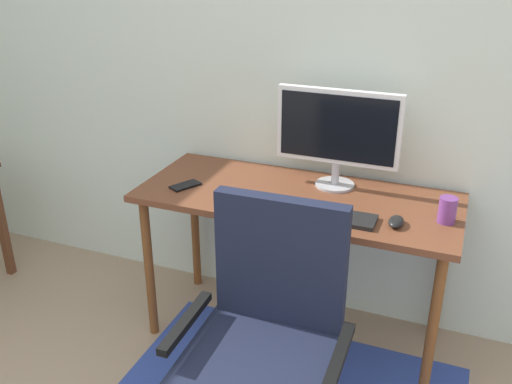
{
  "coord_description": "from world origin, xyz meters",
  "views": [
    {
      "loc": [
        0.81,
        -0.38,
        1.81
      ],
      "look_at": [
        0.03,
        1.58,
        0.87
      ],
      "focal_mm": 39.55,
      "sensor_mm": 36.0,
      "label": 1
    }
  ],
  "objects_px": {
    "keyboard": "(324,215)",
    "desk": "(297,212)",
    "coffee_cup": "(447,210)",
    "cell_phone": "(185,186)",
    "monitor": "(338,131)",
    "office_chair": "(265,358)",
    "computer_mouse": "(396,222)"
  },
  "relations": [
    {
      "from": "office_chair",
      "to": "keyboard",
      "type": "bearing_deg",
      "value": 82.52
    },
    {
      "from": "monitor",
      "to": "keyboard",
      "type": "xyz_separation_m",
      "value": [
        0.04,
        -0.33,
        -0.26
      ]
    },
    {
      "from": "keyboard",
      "to": "desk",
      "type": "bearing_deg",
      "value": 134.71
    },
    {
      "from": "coffee_cup",
      "to": "office_chair",
      "type": "xyz_separation_m",
      "value": [
        -0.53,
        -0.66,
        -0.39
      ]
    },
    {
      "from": "computer_mouse",
      "to": "coffee_cup",
      "type": "relative_size",
      "value": 0.97
    },
    {
      "from": "monitor",
      "to": "desk",
      "type": "bearing_deg",
      "value": -129.5
    },
    {
      "from": "desk",
      "to": "keyboard",
      "type": "xyz_separation_m",
      "value": [
        0.17,
        -0.17,
        0.09
      ]
    },
    {
      "from": "desk",
      "to": "monitor",
      "type": "xyz_separation_m",
      "value": [
        0.13,
        0.16,
        0.35
      ]
    },
    {
      "from": "keyboard",
      "to": "office_chair",
      "type": "relative_size",
      "value": 0.43
    },
    {
      "from": "desk",
      "to": "monitor",
      "type": "bearing_deg",
      "value": 50.5
    },
    {
      "from": "office_chair",
      "to": "cell_phone",
      "type": "bearing_deg",
      "value": 134.96
    },
    {
      "from": "keyboard",
      "to": "office_chair",
      "type": "bearing_deg",
      "value": -96.07
    },
    {
      "from": "computer_mouse",
      "to": "coffee_cup",
      "type": "xyz_separation_m",
      "value": [
        0.18,
        0.1,
        0.04
      ]
    },
    {
      "from": "coffee_cup",
      "to": "keyboard",
      "type": "bearing_deg",
      "value": -164.2
    },
    {
      "from": "monitor",
      "to": "keyboard",
      "type": "distance_m",
      "value": 0.42
    },
    {
      "from": "coffee_cup",
      "to": "monitor",
      "type": "bearing_deg",
      "value": 159.14
    },
    {
      "from": "computer_mouse",
      "to": "office_chair",
      "type": "distance_m",
      "value": 0.74
    },
    {
      "from": "desk",
      "to": "monitor",
      "type": "relative_size",
      "value": 2.56
    },
    {
      "from": "desk",
      "to": "coffee_cup",
      "type": "height_order",
      "value": "coffee_cup"
    },
    {
      "from": "coffee_cup",
      "to": "cell_phone",
      "type": "height_order",
      "value": "coffee_cup"
    },
    {
      "from": "computer_mouse",
      "to": "office_chair",
      "type": "bearing_deg",
      "value": -121.87
    },
    {
      "from": "keyboard",
      "to": "coffee_cup",
      "type": "relative_size",
      "value": 4.0
    },
    {
      "from": "desk",
      "to": "office_chair",
      "type": "distance_m",
      "value": 0.75
    },
    {
      "from": "keyboard",
      "to": "computer_mouse",
      "type": "height_order",
      "value": "computer_mouse"
    },
    {
      "from": "keyboard",
      "to": "office_chair",
      "type": "xyz_separation_m",
      "value": [
        -0.06,
        -0.53,
        -0.34
      ]
    },
    {
      "from": "desk",
      "to": "computer_mouse",
      "type": "xyz_separation_m",
      "value": [
        0.46,
        -0.14,
        0.1
      ]
    },
    {
      "from": "monitor",
      "to": "keyboard",
      "type": "height_order",
      "value": "monitor"
    },
    {
      "from": "office_chair",
      "to": "monitor",
      "type": "bearing_deg",
      "value": 87.34
    },
    {
      "from": "monitor",
      "to": "office_chair",
      "type": "relative_size",
      "value": 0.56
    },
    {
      "from": "desk",
      "to": "cell_phone",
      "type": "height_order",
      "value": "cell_phone"
    },
    {
      "from": "coffee_cup",
      "to": "cell_phone",
      "type": "bearing_deg",
      "value": -176.62
    },
    {
      "from": "coffee_cup",
      "to": "office_chair",
      "type": "height_order",
      "value": "office_chair"
    }
  ]
}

